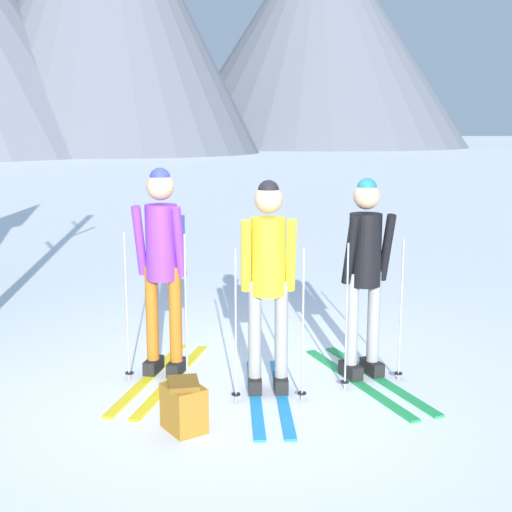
{
  "coord_description": "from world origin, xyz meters",
  "views": [
    {
      "loc": [
        -0.89,
        -5.58,
        2.19
      ],
      "look_at": [
        0.21,
        0.33,
        1.05
      ],
      "focal_mm": 47.14,
      "sensor_mm": 36.0,
      "label": 1
    }
  ],
  "objects_px": {
    "skier_in_purple": "(163,259)",
    "skier_in_black": "(365,270)",
    "skier_in_yellow": "(268,274)",
    "backpack_on_snow_front": "(184,406)"
  },
  "relations": [
    {
      "from": "skier_in_purple",
      "to": "skier_in_yellow",
      "type": "height_order",
      "value": "skier_in_purple"
    },
    {
      "from": "skier_in_yellow",
      "to": "skier_in_black",
      "type": "bearing_deg",
      "value": 10.71
    },
    {
      "from": "skier_in_black",
      "to": "skier_in_purple",
      "type": "bearing_deg",
      "value": 166.82
    },
    {
      "from": "skier_in_yellow",
      "to": "skier_in_purple",
      "type": "bearing_deg",
      "value": 145.36
    },
    {
      "from": "skier_in_purple",
      "to": "skier_in_yellow",
      "type": "bearing_deg",
      "value": -34.64
    },
    {
      "from": "skier_in_yellow",
      "to": "skier_in_black",
      "type": "relative_size",
      "value": 1.0
    },
    {
      "from": "skier_in_purple",
      "to": "skier_in_black",
      "type": "xyz_separation_m",
      "value": [
        1.72,
        -0.4,
        -0.08
      ]
    },
    {
      "from": "skier_in_purple",
      "to": "backpack_on_snow_front",
      "type": "distance_m",
      "value": 1.47
    },
    {
      "from": "skier_in_purple",
      "to": "backpack_on_snow_front",
      "type": "relative_size",
      "value": 4.79
    },
    {
      "from": "backpack_on_snow_front",
      "to": "skier_in_black",
      "type": "bearing_deg",
      "value": 25.06
    }
  ]
}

